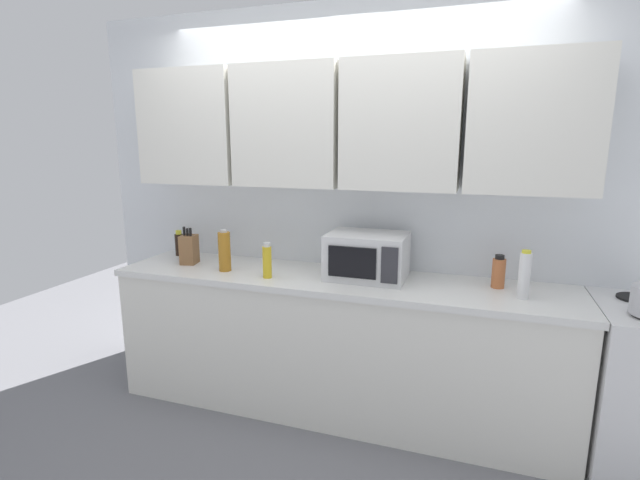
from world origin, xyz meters
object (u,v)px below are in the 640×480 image
Objects in this scene: knife_block at (189,249)px; bottle_spice_jar at (499,272)px; microwave at (367,256)px; bottle_soy_dark at (179,244)px; bottle_yellow_mustard at (267,261)px; bottle_white_jar at (524,275)px; bottle_amber_vinegar at (224,251)px.

bottle_spice_jar is (2.01, 0.11, -0.01)m from knife_block.
bottle_soy_dark is at bearing 175.01° from microwave.
bottle_yellow_mustard is 0.84× the size of bottle_white_jar.
bottle_yellow_mustard reaches higher than bottle_spice_jar.
bottle_soy_dark is (-0.54, 0.27, -0.04)m from bottle_amber_vinegar.
bottle_amber_vinegar is at bearing -14.06° from knife_block.
bottle_amber_vinegar is at bearing 170.01° from bottle_yellow_mustard.
bottle_white_jar reaches higher than bottle_yellow_mustard.
bottle_spice_jar is at bearing 3.01° from knife_block.
bottle_soy_dark is 0.97× the size of bottle_spice_jar.
bottle_amber_vinegar is 1.40× the size of bottle_spice_jar.
bottle_white_jar is (0.89, -0.11, -0.01)m from microwave.
knife_block is 1.38× the size of bottle_soy_dark.
microwave reaches higher than bottle_yellow_mustard.
microwave is 0.93m from bottle_amber_vinegar.
bottle_yellow_mustard is 0.93m from bottle_soy_dark.
microwave is 0.77m from bottle_spice_jar.
bottle_yellow_mustard is 1.18× the size of bottle_soy_dark.
knife_block is 1.16× the size of bottle_yellow_mustard.
bottle_spice_jar is (2.23, -0.08, 0.00)m from bottle_soy_dark.
knife_block reaches higher than bottle_yellow_mustard.
knife_block is at bearing -176.99° from bottle_spice_jar.
bottle_amber_vinegar is 0.60m from bottle_soy_dark.
bottle_yellow_mustard is (0.66, -0.14, 0.00)m from knife_block.
microwave is at bearing 172.98° from bottle_white_jar.
bottle_soy_dark is (-1.46, 0.13, -0.05)m from microwave.
knife_block is at bearing 165.94° from bottle_amber_vinegar.
knife_block is 0.95× the size of bottle_amber_vinegar.
bottle_amber_vinegar is 0.34m from bottle_yellow_mustard.
bottle_white_jar is at bearing -7.02° from microwave.
bottle_spice_jar is at bearing 127.58° from bottle_white_jar.
bottle_soy_dark is 2.36m from bottle_white_jar.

